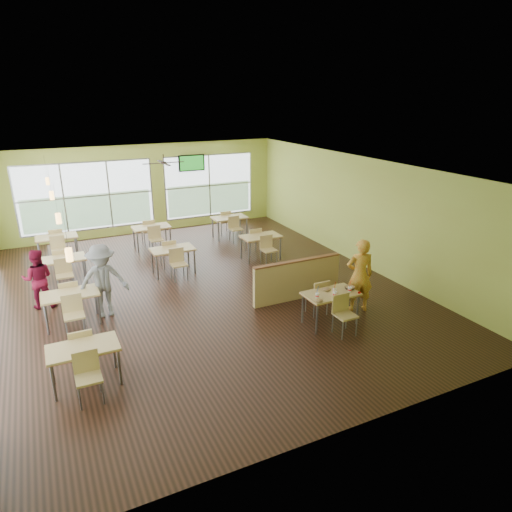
{
  "coord_description": "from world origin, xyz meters",
  "views": [
    {
      "loc": [
        -3.5,
        -10.55,
        4.92
      ],
      "look_at": [
        1.07,
        -1.12,
        1.15
      ],
      "focal_mm": 32.0,
      "sensor_mm": 36.0,
      "label": 1
    }
  ],
  "objects_px": {
    "main_table": "(331,298)",
    "food_basket": "(350,288)",
    "half_wall_divider": "(297,279)",
    "man_plaid": "(360,275)"
  },
  "relations": [
    {
      "from": "main_table",
      "to": "food_basket",
      "type": "height_order",
      "value": "main_table"
    },
    {
      "from": "half_wall_divider",
      "to": "food_basket",
      "type": "distance_m",
      "value": 1.56
    },
    {
      "from": "main_table",
      "to": "man_plaid",
      "type": "relative_size",
      "value": 0.86
    },
    {
      "from": "man_plaid",
      "to": "food_basket",
      "type": "bearing_deg",
      "value": 48.67
    },
    {
      "from": "half_wall_divider",
      "to": "man_plaid",
      "type": "height_order",
      "value": "man_plaid"
    },
    {
      "from": "food_basket",
      "to": "main_table",
      "type": "bearing_deg",
      "value": 179.58
    },
    {
      "from": "main_table",
      "to": "half_wall_divider",
      "type": "height_order",
      "value": "half_wall_divider"
    },
    {
      "from": "half_wall_divider",
      "to": "man_plaid",
      "type": "distance_m",
      "value": 1.57
    },
    {
      "from": "food_basket",
      "to": "man_plaid",
      "type": "bearing_deg",
      "value": 30.09
    },
    {
      "from": "main_table",
      "to": "food_basket",
      "type": "distance_m",
      "value": 0.52
    }
  ]
}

